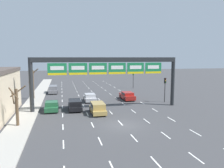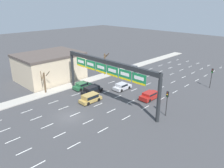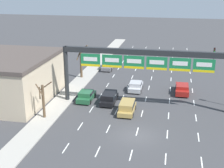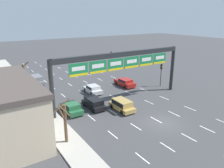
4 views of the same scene
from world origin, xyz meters
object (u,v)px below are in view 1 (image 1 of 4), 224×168
at_px(sign_gantry, 107,68).
at_px(tree_bare_closest, 17,105).
at_px(traffic_light_mid_block, 165,85).
at_px(suv_grey, 53,89).
at_px(car_red, 127,95).
at_px(car_green, 52,106).
at_px(traffic_light_near_gantry, 133,76).
at_px(tree_bare_second, 33,82).
at_px(car_silver, 90,97).
at_px(suv_black, 75,104).
at_px(suv_gold, 98,108).

distance_m(sign_gantry, tree_bare_closest, 13.52).
bearing_deg(traffic_light_mid_block, suv_grey, 143.42).
bearing_deg(car_red, tree_bare_closest, -143.45).
height_order(car_green, traffic_light_near_gantry, traffic_light_near_gantry).
distance_m(tree_bare_closest, tree_bare_second, 16.65).
xyz_separation_m(car_silver, tree_bare_closest, (-9.63, -12.05, 1.76)).
xyz_separation_m(suv_grey, car_green, (0.34, -16.22, -0.15)).
height_order(suv_grey, tree_bare_closest, tree_bare_closest).
distance_m(suv_grey, tree_bare_second, 7.33).
relative_size(car_green, suv_black, 0.95).
bearing_deg(sign_gantry, car_silver, 107.61).
bearing_deg(suv_grey, car_silver, -58.59).
distance_m(suv_black, traffic_light_near_gantry, 24.98).
bearing_deg(traffic_light_near_gantry, suv_black, -128.57).
bearing_deg(tree_bare_second, car_green, -69.92).
bearing_deg(car_red, car_green, -156.53).
relative_size(traffic_light_near_gantry, tree_bare_second, 0.77).
distance_m(car_silver, tree_bare_closest, 15.53).
relative_size(suv_black, traffic_light_near_gantry, 0.99).
bearing_deg(car_red, traffic_light_near_gantry, 67.20).
xyz_separation_m(suv_grey, suv_gold, (6.55, -19.25, -0.05)).
relative_size(car_green, car_silver, 1.01).
xyz_separation_m(suv_black, traffic_light_mid_block, (15.43, 2.26, 2.17)).
height_order(traffic_light_near_gantry, tree_bare_closest, tree_bare_closest).
bearing_deg(car_silver, suv_grey, 121.41).
xyz_separation_m(sign_gantry, suv_black, (-4.80, 0.25, -5.24)).
height_order(suv_black, tree_bare_closest, tree_bare_closest).
bearing_deg(suv_grey, traffic_light_near_gantry, 9.05).
relative_size(sign_gantry, car_green, 5.45).
distance_m(car_green, car_red, 14.28).
relative_size(suv_gold, tree_bare_closest, 0.94).
bearing_deg(traffic_light_near_gantry, tree_bare_second, -157.77).
relative_size(car_red, car_silver, 1.15).
height_order(car_red, suv_black, suv_black).
bearing_deg(suv_gold, tree_bare_closest, -159.88).
height_order(car_silver, traffic_light_mid_block, traffic_light_mid_block).
height_order(sign_gantry, suv_grey, sign_gantry).
distance_m(car_green, suv_black, 3.30).
height_order(car_red, tree_bare_closest, tree_bare_closest).
bearing_deg(traffic_light_mid_block, suv_gold, -157.80).
height_order(car_silver, tree_bare_second, tree_bare_second).
relative_size(sign_gantry, tree_bare_second, 3.99).
bearing_deg(traffic_light_mid_block, tree_bare_second, 160.35).
bearing_deg(tree_bare_second, car_silver, -24.85).
height_order(suv_gold, car_silver, suv_gold).
distance_m(suv_grey, traffic_light_mid_block, 23.83).
bearing_deg(tree_bare_second, suv_grey, 61.44).
relative_size(car_red, tree_bare_closest, 1.04).
bearing_deg(car_silver, tree_bare_closest, -128.62).
height_order(sign_gantry, tree_bare_second, sign_gantry).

